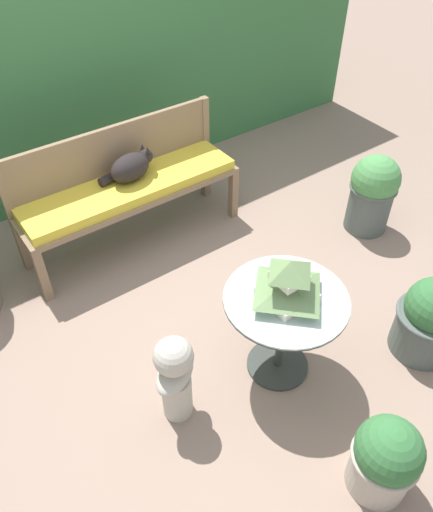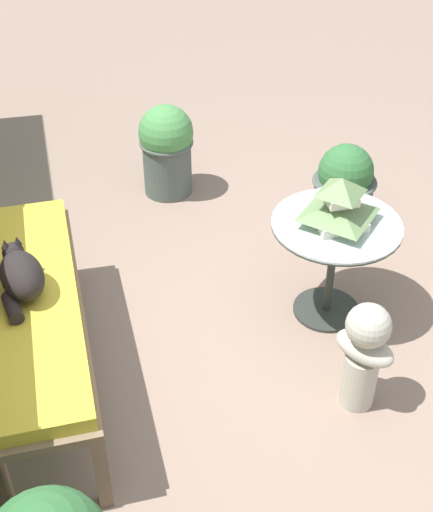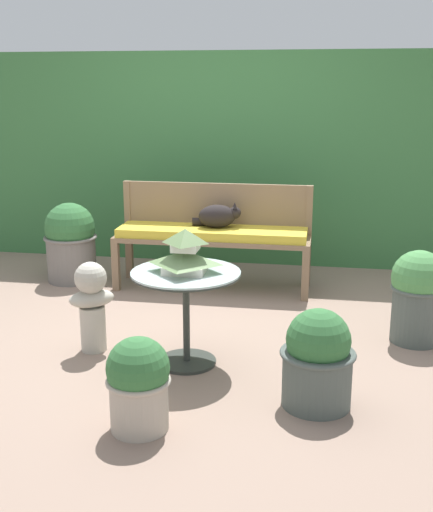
{
  "view_description": "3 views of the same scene",
  "coord_description": "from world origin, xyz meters",
  "px_view_note": "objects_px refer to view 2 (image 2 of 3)",
  "views": [
    {
      "loc": [
        -1.17,
        -1.81,
        2.59
      ],
      "look_at": [
        0.25,
        0.15,
        0.39
      ],
      "focal_mm": 35.0,
      "sensor_mm": 36.0,
      "label": 1
    },
    {
      "loc": [
        -2.59,
        0.82,
        2.74
      ],
      "look_at": [
        0.07,
        0.14,
        0.63
      ],
      "focal_mm": 50.0,
      "sensor_mm": 36.0,
      "label": 2
    },
    {
      "loc": [
        1.05,
        -4.28,
        1.74
      ],
      "look_at": [
        0.29,
        0.17,
        0.53
      ],
      "focal_mm": 45.0,
      "sensor_mm": 36.0,
      "label": 3
    }
  ],
  "objects_px": {
    "patio_table": "(334,243)",
    "pagoda_birdhouse": "(339,204)",
    "cat": "(21,275)",
    "potted_plant_bench_left": "(167,148)",
    "garden_bench": "(35,308)",
    "garden_bust": "(364,351)",
    "potted_plant_hedge_corner": "(344,186)"
  },
  "relations": [
    {
      "from": "patio_table",
      "to": "pagoda_birdhouse",
      "type": "relative_size",
      "value": 2.01
    },
    {
      "from": "cat",
      "to": "patio_table",
      "type": "xyz_separation_m",
      "value": [
        0.07,
        -1.61,
        -0.16
      ]
    },
    {
      "from": "garden_bench",
      "to": "patio_table",
      "type": "relative_size",
      "value": 2.45
    },
    {
      "from": "cat",
      "to": "potted_plant_bench_left",
      "type": "height_order",
      "value": "cat"
    },
    {
      "from": "cat",
      "to": "garden_bust",
      "type": "relative_size",
      "value": 0.71
    },
    {
      "from": "garden_bench",
      "to": "garden_bust",
      "type": "height_order",
      "value": "garden_bust"
    },
    {
      "from": "garden_bench",
      "to": "pagoda_birdhouse",
      "type": "bearing_deg",
      "value": -85.9
    },
    {
      "from": "garden_bust",
      "to": "pagoda_birdhouse",
      "type": "bearing_deg",
      "value": -42.37
    },
    {
      "from": "cat",
      "to": "potted_plant_hedge_corner",
      "type": "height_order",
      "value": "cat"
    },
    {
      "from": "garden_bust",
      "to": "potted_plant_bench_left",
      "type": "relative_size",
      "value": 0.94
    },
    {
      "from": "garden_bench",
      "to": "potted_plant_bench_left",
      "type": "height_order",
      "value": "potted_plant_bench_left"
    },
    {
      "from": "garden_bench",
      "to": "potted_plant_hedge_corner",
      "type": "distance_m",
      "value": 2.22
    },
    {
      "from": "patio_table",
      "to": "pagoda_birdhouse",
      "type": "height_order",
      "value": "pagoda_birdhouse"
    },
    {
      "from": "potted_plant_hedge_corner",
      "to": "potted_plant_bench_left",
      "type": "relative_size",
      "value": 0.86
    },
    {
      "from": "pagoda_birdhouse",
      "to": "potted_plant_hedge_corner",
      "type": "bearing_deg",
      "value": -26.92
    },
    {
      "from": "potted_plant_hedge_corner",
      "to": "potted_plant_bench_left",
      "type": "bearing_deg",
      "value": 57.81
    },
    {
      "from": "cat",
      "to": "potted_plant_hedge_corner",
      "type": "distance_m",
      "value": 2.26
    },
    {
      "from": "garden_bust",
      "to": "potted_plant_hedge_corner",
      "type": "bearing_deg",
      "value": -53.0
    },
    {
      "from": "potted_plant_bench_left",
      "to": "cat",
      "type": "bearing_deg",
      "value": 147.66
    },
    {
      "from": "potted_plant_bench_left",
      "to": "garden_bench",
      "type": "bearing_deg",
      "value": 149.27
    },
    {
      "from": "cat",
      "to": "pagoda_birdhouse",
      "type": "xyz_separation_m",
      "value": [
        0.07,
        -1.61,
        0.09
      ]
    },
    {
      "from": "garden_bench",
      "to": "potted_plant_bench_left",
      "type": "bearing_deg",
      "value": -30.73
    },
    {
      "from": "garden_bench",
      "to": "garden_bust",
      "type": "bearing_deg",
      "value": -110.46
    },
    {
      "from": "potted_plant_bench_left",
      "to": "garden_bust",
      "type": "bearing_deg",
      "value": -166.35
    },
    {
      "from": "cat",
      "to": "garden_bust",
      "type": "height_order",
      "value": "cat"
    },
    {
      "from": "potted_plant_bench_left",
      "to": "pagoda_birdhouse",
      "type": "bearing_deg",
      "value": -157.28
    },
    {
      "from": "potted_plant_hedge_corner",
      "to": "potted_plant_bench_left",
      "type": "xyz_separation_m",
      "value": [
        0.66,
        1.05,
        0.07
      ]
    },
    {
      "from": "garden_bust",
      "to": "garden_bench",
      "type": "bearing_deg",
      "value": 35.82
    },
    {
      "from": "garden_bench",
      "to": "cat",
      "type": "bearing_deg",
      "value": 39.7
    },
    {
      "from": "cat",
      "to": "potted_plant_bench_left",
      "type": "distance_m",
      "value": 1.87
    },
    {
      "from": "garden_bust",
      "to": "potted_plant_hedge_corner",
      "type": "xyz_separation_m",
      "value": [
        1.5,
        -0.52,
        -0.07
      ]
    },
    {
      "from": "garden_bust",
      "to": "potted_plant_bench_left",
      "type": "xyz_separation_m",
      "value": [
        2.16,
        0.52,
        -0.0
      ]
    }
  ]
}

